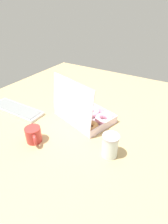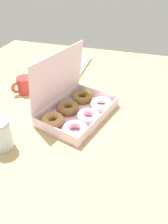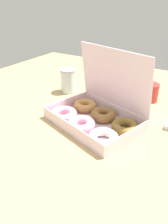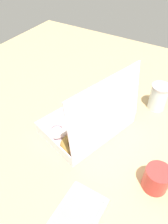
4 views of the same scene
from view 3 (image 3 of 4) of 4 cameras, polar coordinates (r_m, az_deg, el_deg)
name	(u,v)px [view 3 (image 3 of 4)]	position (r cm, az deg, el deg)	size (l,w,h in cm)	color
ground_plane	(85,128)	(88.38, 0.28, -4.12)	(180.00, 180.00, 2.00)	tan
donut_box	(94,116)	(87.85, 2.64, -0.96)	(41.10, 33.44, 29.10)	white
coffee_mug	(149,92)	(111.56, 16.63, 5.09)	(11.02, 9.48, 8.75)	#AF312E
glass_jar	(68,81)	(116.43, -4.15, 8.18)	(8.36, 8.36, 12.47)	silver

